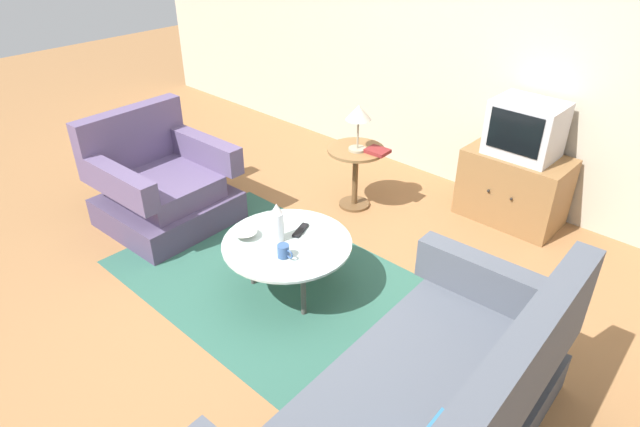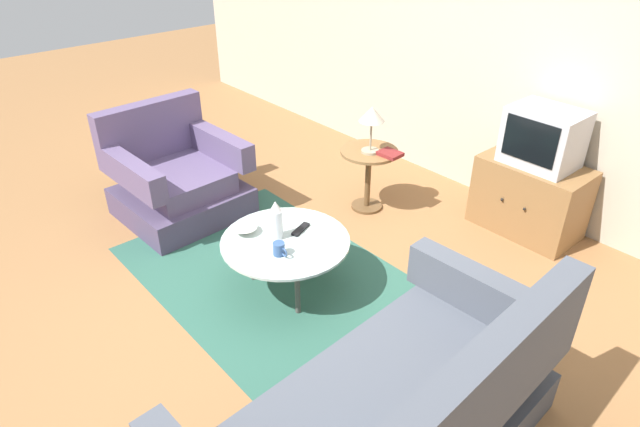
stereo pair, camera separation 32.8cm
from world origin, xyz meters
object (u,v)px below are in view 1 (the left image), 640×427
object	(u,v)px
tv_remote_dark	(301,230)
side_table	(356,165)
couch	(419,420)
television	(526,129)
book	(377,151)
bowl	(245,234)
armchair	(161,187)
tv_stand	(513,187)
mug	(284,251)
coffee_table	(287,245)
vase	(277,223)
table_lamp	(359,115)

from	to	relation	value
tv_remote_dark	side_table	bearing A→B (deg)	0.69
couch	tv_remote_dark	bearing A→B (deg)	62.33
television	book	bearing A→B (deg)	-143.46
bowl	book	world-z (taller)	book
armchair	tv_stand	size ratio (longest dim) A/B	1.20
mug	bowl	world-z (taller)	mug
coffee_table	television	distance (m)	2.14
bowl	side_table	bearing A→B (deg)	97.42
armchair	tv_stand	xyz separation A→B (m)	(2.15, 2.01, -0.01)
coffee_table	side_table	size ratio (longest dim) A/B	1.58
side_table	vase	distance (m)	1.33
television	vase	xyz separation A→B (m)	(-0.74, -2.00, -0.28)
side_table	book	distance (m)	0.26
television	book	size ratio (longest dim) A/B	2.73
armchair	television	bearing A→B (deg)	130.95
tv_remote_dark	table_lamp	bearing A→B (deg)	-0.28
armchair	coffee_table	world-z (taller)	armchair
book	mug	bearing A→B (deg)	-79.21
side_table	tv_remote_dark	size ratio (longest dim) A/B	3.08
armchair	book	xyz separation A→B (m)	(1.22, 1.33, 0.26)
side_table	armchair	bearing A→B (deg)	-129.06
side_table	vase	xyz separation A→B (m)	(0.37, -1.26, 0.14)
armchair	book	distance (m)	1.83
couch	book	bearing A→B (deg)	39.79
coffee_table	mug	world-z (taller)	mug
side_table	television	xyz separation A→B (m)	(1.11, 0.74, 0.42)
tv_stand	television	bearing A→B (deg)	90.00
table_lamp	mug	world-z (taller)	table_lamp
table_lamp	book	size ratio (longest dim) A/B	2.05
couch	coffee_table	bearing A→B (deg)	67.20
coffee_table	couch	bearing A→B (deg)	-19.94
table_lamp	book	bearing A→B (deg)	25.47
table_lamp	bowl	bearing A→B (deg)	-83.63
tv_stand	television	size ratio (longest dim) A/B	1.56
armchair	table_lamp	xyz separation A→B (m)	(1.07, 1.26, 0.55)
couch	table_lamp	xyz separation A→B (m)	(-1.82, 1.73, 0.56)
vase	television	bearing A→B (deg)	69.72
table_lamp	tv_remote_dark	distance (m)	1.22
mug	couch	bearing A→B (deg)	-16.17
mug	tv_stand	bearing A→B (deg)	74.97
armchair	book	size ratio (longest dim) A/B	5.13
tv_stand	tv_remote_dark	world-z (taller)	tv_stand
television	mug	size ratio (longest dim) A/B	4.21
vase	armchair	bearing A→B (deg)	-179.37
vase	tv_remote_dark	xyz separation A→B (m)	(0.04, 0.18, -0.12)
tv_stand	table_lamp	distance (m)	1.43
mug	television	bearing A→B (deg)	75.02
couch	armchair	bearing A→B (deg)	77.83
coffee_table	bowl	xyz separation A→B (m)	(-0.25, -0.16, 0.05)
coffee_table	tv_remote_dark	world-z (taller)	tv_remote_dark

